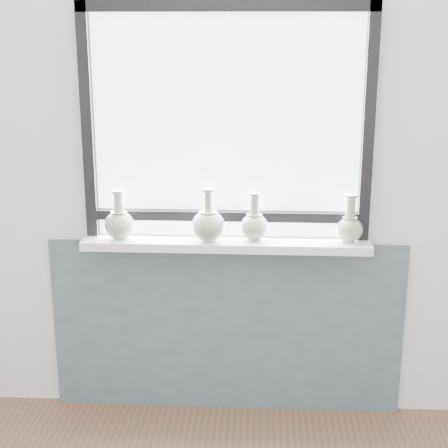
# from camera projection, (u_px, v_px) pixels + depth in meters

# --- Properties ---
(back_wall) EXTENTS (3.60, 0.02, 2.60)m
(back_wall) POSITION_uv_depth(u_px,v_px,m) (227.00, 149.00, 3.13)
(back_wall) COLOR silver
(back_wall) RESTS_ON ground
(apron_panel) EXTENTS (1.70, 0.03, 0.86)m
(apron_panel) POSITION_uv_depth(u_px,v_px,m) (227.00, 327.00, 3.34)
(apron_panel) COLOR #4D5E67
(apron_panel) RESTS_ON ground
(windowsill) EXTENTS (1.32, 0.18, 0.04)m
(windowsill) POSITION_uv_depth(u_px,v_px,m) (226.00, 244.00, 3.15)
(windowsill) COLOR silver
(windowsill) RESTS_ON apron_panel
(window) EXTENTS (1.30, 0.06, 1.05)m
(window) POSITION_uv_depth(u_px,v_px,m) (227.00, 120.00, 3.06)
(window) COLOR black
(window) RESTS_ON windowsill
(vase_a) EXTENTS (0.14, 0.14, 0.23)m
(vase_a) POSITION_uv_depth(u_px,v_px,m) (119.00, 223.00, 3.14)
(vase_a) COLOR #90A384
(vase_a) RESTS_ON windowsill
(vase_b) EXTENTS (0.15, 0.15, 0.24)m
(vase_b) POSITION_uv_depth(u_px,v_px,m) (208.00, 224.00, 3.11)
(vase_b) COLOR #90A384
(vase_b) RESTS_ON windowsill
(vase_c) EXTENTS (0.13, 0.13, 0.22)m
(vase_c) POSITION_uv_depth(u_px,v_px,m) (254.00, 225.00, 3.12)
(vase_c) COLOR #90A384
(vase_c) RESTS_ON windowsill
(vase_d) EXTENTS (0.12, 0.12, 0.22)m
(vase_d) POSITION_uv_depth(u_px,v_px,m) (350.00, 226.00, 3.10)
(vase_d) COLOR #90A384
(vase_d) RESTS_ON windowsill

